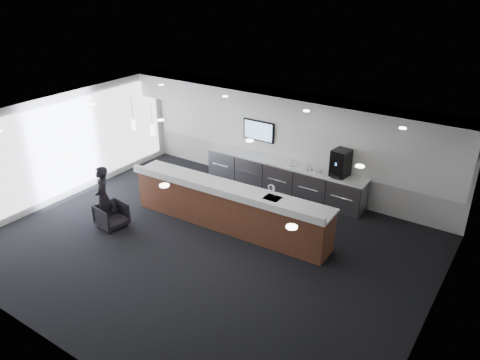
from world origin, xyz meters
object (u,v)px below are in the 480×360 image
Objects in this scene: service_counter at (229,207)px; lounge_guest at (103,197)px; coffee_machine at (341,163)px; armchair at (112,215)px.

service_counter is 3.20m from lounge_guest.
coffee_machine reaches higher than service_counter.
armchair is at bearing -148.23° from service_counter.
coffee_machine is 6.17m from armchair.
armchair is (-4.36, -4.25, -1.00)m from coffee_machine.
service_counter is 7.41× the size of coffee_machine.
lounge_guest is at bearing 111.27° from armchair.
service_counter is 3.27m from coffee_machine.
armchair is 0.43× the size of lounge_guest.
service_counter reaches higher than armchair.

